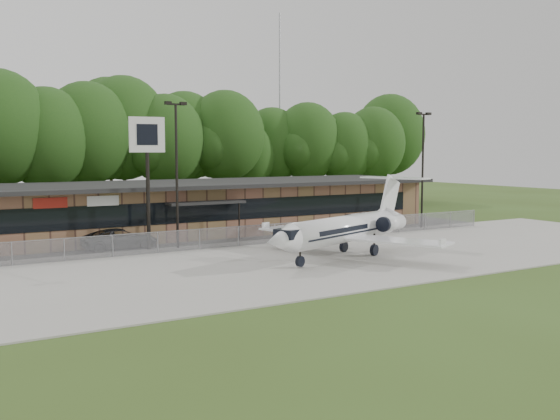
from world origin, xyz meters
TOP-DOWN VIEW (x-y plane):
  - ground at (0.00, 0.00)m, footprint 160.00×160.00m
  - apron at (0.00, 8.00)m, footprint 64.00×18.00m
  - parking_lot at (0.00, 19.50)m, footprint 50.00×9.00m
  - terminal at (-0.00, 23.94)m, footprint 41.00×11.65m
  - fence at (0.00, 15.00)m, footprint 46.00×0.04m
  - treeline at (0.00, 42.00)m, footprint 72.00×12.00m
  - radio_mast at (22.00, 48.00)m, footprint 0.20×0.20m
  - light_pole_mid at (-5.00, 16.50)m, footprint 1.55×0.30m
  - light_pole_right at (18.00, 16.50)m, footprint 1.55×0.30m
  - business_jet at (3.05, 7.49)m, footprint 15.02×13.44m
  - suv at (-8.54, 18.37)m, footprint 5.33×2.59m
  - pole_sign at (-6.99, 16.79)m, footprint 2.41×0.62m

SIDE VIEW (x-z plane):
  - ground at x=0.00m, z-range 0.00..0.00m
  - parking_lot at x=0.00m, z-range 0.00..0.06m
  - apron at x=0.00m, z-range 0.00..0.08m
  - suv at x=-8.54m, z-range 0.00..1.46m
  - fence at x=0.00m, z-range 0.02..1.54m
  - business_jet at x=3.05m, z-range -0.73..4.40m
  - terminal at x=0.00m, z-range 0.03..4.33m
  - light_pole_mid at x=-5.00m, z-range 0.86..11.09m
  - light_pole_right at x=18.00m, z-range 0.86..11.09m
  - pole_sign at x=-6.99m, z-range 2.42..11.58m
  - treeline at x=0.00m, z-range 0.00..15.00m
  - radio_mast at x=22.00m, z-range 0.00..25.00m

